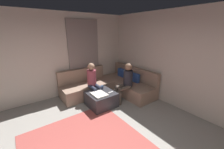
# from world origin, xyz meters

# --- Properties ---
(wall_back) EXTENTS (6.00, 0.12, 2.70)m
(wall_back) POSITION_xyz_m (0.00, 2.94, 1.35)
(wall_back) COLOR beige
(wall_back) RESTS_ON ground_plane
(wall_left) EXTENTS (0.12, 6.00, 2.70)m
(wall_left) POSITION_xyz_m (-2.94, 0.00, 1.35)
(wall_left) COLOR beige
(wall_left) RESTS_ON ground_plane
(curtain_panel) EXTENTS (0.06, 1.10, 2.50)m
(curtain_panel) POSITION_xyz_m (-2.84, 1.30, 1.25)
(curtain_panel) COLOR gray
(curtain_panel) RESTS_ON ground_plane
(sectional_couch) EXTENTS (2.10, 2.55, 0.87)m
(sectional_couch) POSITION_xyz_m (-2.08, 1.88, 0.28)
(sectional_couch) COLOR #9E7F6B
(sectional_couch) RESTS_ON ground_plane
(ottoman) EXTENTS (0.76, 0.76, 0.42)m
(ottoman) POSITION_xyz_m (-1.52, 1.15, 0.21)
(ottoman) COLOR #333338
(ottoman) RESTS_ON ground_plane
(folded_blanket) EXTENTS (0.44, 0.36, 0.04)m
(folded_blanket) POSITION_xyz_m (-1.42, 1.03, 0.44)
(folded_blanket) COLOR white
(folded_blanket) RESTS_ON ottoman
(coffee_mug) EXTENTS (0.08, 0.08, 0.10)m
(coffee_mug) POSITION_xyz_m (-1.74, 1.33, 0.47)
(coffee_mug) COLOR #334C72
(coffee_mug) RESTS_ON ottoman
(game_remote) EXTENTS (0.05, 0.15, 0.02)m
(game_remote) POSITION_xyz_m (-1.34, 1.37, 0.43)
(game_remote) COLOR white
(game_remote) RESTS_ON ottoman
(person_on_couch_back) EXTENTS (0.30, 0.60, 1.20)m
(person_on_couch_back) POSITION_xyz_m (-1.34, 1.93, 0.66)
(person_on_couch_back) COLOR brown
(person_on_couch_back) RESTS_ON ground_plane
(person_on_couch_side) EXTENTS (0.60, 0.30, 1.20)m
(person_on_couch_side) POSITION_xyz_m (-1.93, 1.14, 0.66)
(person_on_couch_side) COLOR #2D3347
(person_on_couch_side) RESTS_ON ground_plane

